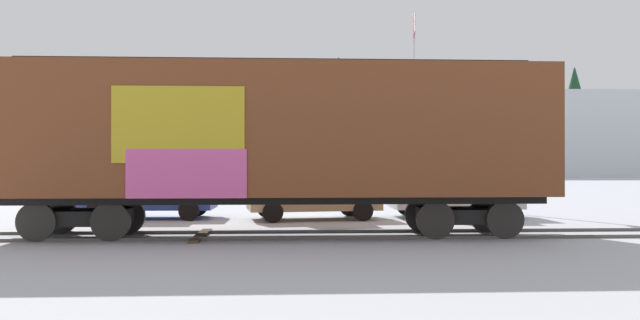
% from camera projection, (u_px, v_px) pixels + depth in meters
% --- Properties ---
extents(ground_plane, '(260.00, 260.00, 0.00)m').
position_uv_depth(ground_plane, '(276.00, 237.00, 15.12)').
color(ground_plane, '#B2B5BC').
extents(track, '(60.01, 2.81, 0.08)m').
position_uv_depth(track, '(255.00, 235.00, 15.09)').
color(track, '#4C4742').
rests_on(track, ground_plane).
extents(freight_car, '(13.35, 3.08, 4.41)m').
position_uv_depth(freight_car, '(276.00, 135.00, 15.12)').
color(freight_car, brown).
rests_on(freight_car, ground_plane).
extents(flagpole, '(0.38, 1.67, 8.40)m').
position_uv_depth(flagpole, '(414.00, 79.00, 26.43)').
color(flagpole, silver).
rests_on(flagpole, ground_plane).
extents(hillside, '(144.23, 33.65, 15.80)m').
position_uv_depth(hillside, '(290.00, 138.00, 90.82)').
color(hillside, silver).
rests_on(hillside, ground_plane).
extents(parked_car_blue, '(4.23, 1.94, 1.59)m').
position_uv_depth(parked_car_blue, '(147.00, 194.00, 19.99)').
color(parked_car_blue, navy).
rests_on(parked_car_blue, ground_plane).
extents(parked_car_tan, '(4.40, 2.46, 1.73)m').
position_uv_depth(parked_car_tan, '(312.00, 193.00, 19.69)').
color(parked_car_tan, '#9E8966').
rests_on(parked_car_tan, ground_plane).
extents(parked_car_silver, '(4.29, 2.08, 1.66)m').
position_uv_depth(parked_car_silver, '(453.00, 192.00, 20.41)').
color(parked_car_silver, '#B7BABF').
rests_on(parked_car_silver, ground_plane).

